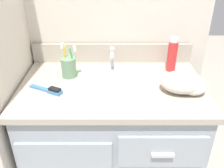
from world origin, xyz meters
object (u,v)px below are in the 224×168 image
hand_towel (185,83)px  hairbrush (50,90)px  toothbrush_cup (69,67)px  shaving_cream_can (172,54)px

hand_towel → hairbrush: bearing=-179.2°
hand_towel → toothbrush_cup: bearing=165.0°
toothbrush_cup → shaving_cream_can: shaving_cream_can is taller
shaving_cream_can → hairbrush: (-0.62, -0.23, -0.08)m
toothbrush_cup → hand_towel: (0.57, -0.15, -0.01)m
toothbrush_cup → hand_towel: bearing=-15.0°
hairbrush → toothbrush_cup: bearing=92.5°
hairbrush → shaving_cream_can: bearing=46.5°
toothbrush_cup → shaving_cream_can: (0.55, 0.07, 0.04)m
toothbrush_cup → hand_towel: toothbrush_cup is taller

